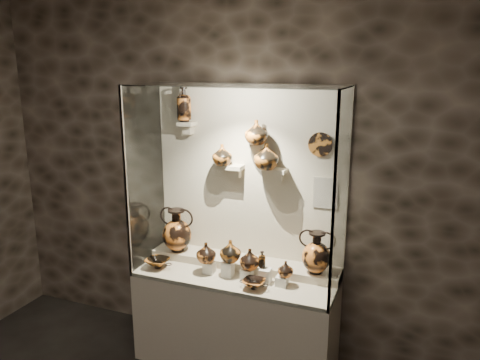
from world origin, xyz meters
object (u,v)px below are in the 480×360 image
at_px(jug_c, 250,259).
at_px(ovoid_vase_c, 266,156).
at_px(jug_a, 206,253).
at_px(ovoid_vase_b, 256,132).
at_px(ovoid_vase_a, 222,155).
at_px(lekythos_tall, 184,102).
at_px(jug_b, 230,251).
at_px(jug_e, 286,269).
at_px(amphora_right, 316,252).
at_px(amphora_left, 177,230).
at_px(kylix_left, 158,262).
at_px(kylix_right, 254,283).
at_px(lekythos_small, 262,258).

distance_m(jug_c, ovoid_vase_c, 0.85).
distance_m(jug_a, ovoid_vase_b, 1.09).
relative_size(jug_a, ovoid_vase_a, 0.97).
bearing_deg(ovoid_vase_c, lekythos_tall, 167.01).
bearing_deg(jug_b, jug_e, 5.30).
xyz_separation_m(jug_e, ovoid_vase_a, (-0.65, 0.25, 0.83)).
relative_size(amphora_right, jug_c, 2.02).
height_order(amphora_left, lekythos_tall, lekythos_tall).
height_order(kylix_left, ovoid_vase_a, ovoid_vase_a).
relative_size(amphora_left, ovoid_vase_b, 1.99).
bearing_deg(ovoid_vase_b, kylix_right, -96.37).
height_order(jug_c, lekythos_tall, lekythos_tall).
xyz_separation_m(jug_e, ovoid_vase_c, (-0.25, 0.23, 0.85)).
bearing_deg(jug_e, jug_c, -170.38).
height_order(lekythos_small, ovoid_vase_b, ovoid_vase_b).
height_order(lekythos_small, kylix_right, lekythos_small).
xyz_separation_m(kylix_left, ovoid_vase_c, (0.87, 0.31, 0.94)).
xyz_separation_m(jug_c, jug_e, (0.31, -0.01, -0.03)).
height_order(amphora_right, jug_a, amphora_right).
bearing_deg(ovoid_vase_a, amphora_right, -19.52).
relative_size(lekythos_tall, ovoid_vase_a, 1.86).
distance_m(amphora_right, ovoid_vase_c, 0.88).
xyz_separation_m(jug_a, jug_e, (0.69, 0.02, -0.04)).
relative_size(amphora_right, jug_e, 2.71).
distance_m(jug_a, lekythos_small, 0.49).
distance_m(jug_b, lekythos_small, 0.28).
xyz_separation_m(amphora_left, lekythos_tall, (0.06, 0.09, 1.14)).
distance_m(amphora_left, jug_c, 0.79).
bearing_deg(jug_c, amphora_left, -171.39).
relative_size(jug_b, jug_c, 1.06).
relative_size(lekythos_small, kylix_left, 0.61).
distance_m(amphora_right, lekythos_tall, 1.68).
relative_size(amphora_right, jug_b, 1.90).
bearing_deg(jug_e, amphora_left, -178.08).
bearing_deg(jug_c, ovoid_vase_b, 119.33).
height_order(jug_c, jug_e, jug_c).
distance_m(jug_c, kylix_right, 0.22).
bearing_deg(lekythos_small, kylix_left, 163.81).
relative_size(kylix_left, ovoid_vase_b, 1.30).
bearing_deg(jug_a, ovoid_vase_b, 13.86).
distance_m(jug_b, lekythos_tall, 1.32).
bearing_deg(ovoid_vase_b, kylix_left, 177.65).
bearing_deg(jug_c, jug_e, 19.32).
distance_m(amphora_left, ovoid_vase_a, 0.83).
relative_size(amphora_left, kylix_right, 1.74).
distance_m(lekythos_tall, ovoid_vase_b, 0.70).
xyz_separation_m(amphora_right, lekythos_tall, (-1.21, 0.09, 1.16)).
xyz_separation_m(kylix_right, ovoid_vase_a, (-0.43, 0.38, 0.93)).
xyz_separation_m(kylix_left, kylix_right, (0.91, -0.06, -0.01)).
xyz_separation_m(jug_c, kylix_left, (-0.82, -0.09, -0.13)).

